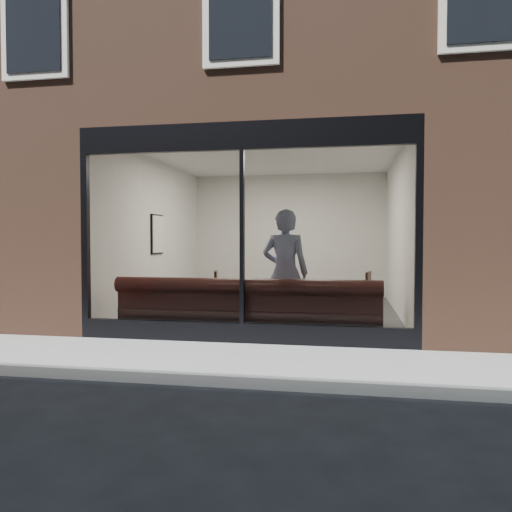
% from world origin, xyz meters
% --- Properties ---
extents(ground, '(120.00, 120.00, 0.00)m').
position_xyz_m(ground, '(0.00, 0.00, 0.00)').
color(ground, black).
rests_on(ground, ground).
extents(sidewalk_near, '(40.00, 2.00, 0.01)m').
position_xyz_m(sidewalk_near, '(0.00, 1.00, 0.01)').
color(sidewalk_near, gray).
rests_on(sidewalk_near, ground).
extents(kerb_near, '(40.00, 0.10, 0.12)m').
position_xyz_m(kerb_near, '(0.00, -0.05, 0.06)').
color(kerb_near, gray).
rests_on(kerb_near, ground).
extents(host_building_pier_left, '(2.50, 12.00, 3.20)m').
position_xyz_m(host_building_pier_left, '(-3.75, 8.00, 1.60)').
color(host_building_pier_left, brown).
rests_on(host_building_pier_left, ground).
extents(host_building_pier_right, '(2.50, 12.00, 3.20)m').
position_xyz_m(host_building_pier_right, '(3.75, 8.00, 1.60)').
color(host_building_pier_right, brown).
rests_on(host_building_pier_right, ground).
extents(host_building_backfill, '(5.00, 6.00, 3.20)m').
position_xyz_m(host_building_backfill, '(0.00, 11.00, 1.60)').
color(host_building_backfill, brown).
rests_on(host_building_backfill, ground).
extents(cafe_floor, '(6.00, 6.00, 0.00)m').
position_xyz_m(cafe_floor, '(0.00, 5.00, 0.02)').
color(cafe_floor, '#2D2D30').
rests_on(cafe_floor, ground).
extents(cafe_ceiling, '(6.00, 6.00, 0.00)m').
position_xyz_m(cafe_ceiling, '(0.00, 5.00, 3.19)').
color(cafe_ceiling, white).
rests_on(cafe_ceiling, host_building_upper).
extents(cafe_wall_back, '(5.00, 0.00, 5.00)m').
position_xyz_m(cafe_wall_back, '(0.00, 7.99, 1.60)').
color(cafe_wall_back, silver).
rests_on(cafe_wall_back, ground).
extents(cafe_wall_left, '(0.00, 6.00, 6.00)m').
position_xyz_m(cafe_wall_left, '(-2.49, 5.00, 1.60)').
color(cafe_wall_left, silver).
rests_on(cafe_wall_left, ground).
extents(cafe_wall_right, '(0.00, 6.00, 6.00)m').
position_xyz_m(cafe_wall_right, '(2.49, 5.00, 1.60)').
color(cafe_wall_right, silver).
rests_on(cafe_wall_right, ground).
extents(storefront_kick, '(5.00, 0.10, 0.30)m').
position_xyz_m(storefront_kick, '(0.00, 2.05, 0.15)').
color(storefront_kick, black).
rests_on(storefront_kick, ground).
extents(storefront_header, '(5.00, 0.10, 0.40)m').
position_xyz_m(storefront_header, '(0.00, 2.05, 3.00)').
color(storefront_header, black).
rests_on(storefront_header, host_building_upper).
extents(storefront_mullion, '(0.06, 0.10, 2.50)m').
position_xyz_m(storefront_mullion, '(0.00, 2.05, 1.55)').
color(storefront_mullion, black).
rests_on(storefront_mullion, storefront_kick).
extents(storefront_glass, '(4.80, 0.00, 4.80)m').
position_xyz_m(storefront_glass, '(0.00, 2.02, 1.55)').
color(storefront_glass, white).
rests_on(storefront_glass, storefront_kick).
extents(banquette, '(4.00, 0.55, 0.45)m').
position_xyz_m(banquette, '(0.00, 2.45, 0.23)').
color(banquette, '#3C1B16').
rests_on(banquette, cafe_floor).
extents(person, '(0.76, 0.53, 1.99)m').
position_xyz_m(person, '(0.54, 2.74, 0.99)').
color(person, '#9AA6CF').
rests_on(person, cafe_floor).
extents(cafe_table_left, '(0.72, 0.72, 0.04)m').
position_xyz_m(cafe_table_left, '(-1.22, 3.33, 0.74)').
color(cafe_table_left, '#302012').
rests_on(cafe_table_left, cafe_floor).
extents(cafe_table_right, '(0.69, 0.69, 0.04)m').
position_xyz_m(cafe_table_right, '(0.80, 3.10, 0.74)').
color(cafe_table_right, '#302012').
rests_on(cafe_table_right, cafe_floor).
extents(cafe_chair_left, '(0.56, 0.56, 0.04)m').
position_xyz_m(cafe_chair_left, '(-1.01, 3.64, 0.24)').
color(cafe_chair_left, '#302012').
rests_on(cafe_chair_left, cafe_floor).
extents(cafe_chair_right, '(0.50, 0.50, 0.04)m').
position_xyz_m(cafe_chair_right, '(1.68, 3.87, 0.24)').
color(cafe_chair_right, '#302012').
rests_on(cafe_chair_right, cafe_floor).
extents(wall_poster, '(0.02, 0.58, 0.78)m').
position_xyz_m(wall_poster, '(-2.45, 5.03, 1.62)').
color(wall_poster, white).
rests_on(wall_poster, cafe_wall_left).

